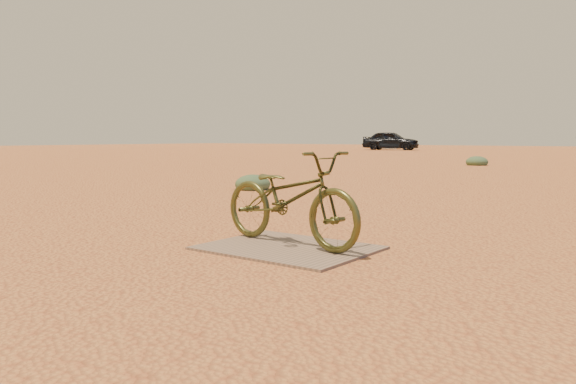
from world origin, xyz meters
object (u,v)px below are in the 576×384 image
Objects in this scene: bicycle at (290,198)px; car at (391,141)px; boat_near_left at (387,143)px; plywood_board at (288,248)px.

bicycle is 0.38× the size of car.
bicycle is at bearing -95.57° from boat_near_left.
car reaches higher than bicycle.
bicycle is at bearing 119.51° from plywood_board.
bicycle reaches higher than plywood_board.
bicycle is at bearing -165.24° from car.
car is 0.90× the size of boat_near_left.
boat_near_left reaches higher than plywood_board.
boat_near_left is (-18.55, 38.51, 0.04)m from bicycle.
car is at bearing -90.71° from boat_near_left.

